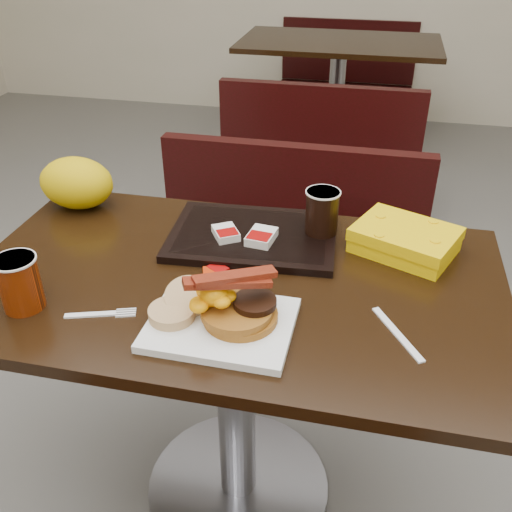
% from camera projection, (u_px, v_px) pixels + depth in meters
% --- Properties ---
extents(floor, '(6.00, 7.00, 0.01)m').
position_uv_depth(floor, '(238.00, 489.00, 1.67)').
color(floor, slate).
rests_on(floor, ground).
extents(table_near, '(1.20, 0.70, 0.75)m').
position_uv_depth(table_near, '(236.00, 397.00, 1.48)').
color(table_near, black).
rests_on(table_near, floor).
extents(bench_near_n, '(1.00, 0.46, 0.72)m').
position_uv_depth(bench_near_n, '(283.00, 261.00, 2.06)').
color(bench_near_n, black).
rests_on(bench_near_n, floor).
extents(table_far, '(1.20, 0.70, 0.75)m').
position_uv_depth(table_far, '(336.00, 102.00, 3.63)').
color(table_far, black).
rests_on(table_far, floor).
extents(bench_far_s, '(1.00, 0.46, 0.72)m').
position_uv_depth(bench_far_s, '(322.00, 143.00, 3.06)').
color(bench_far_s, black).
rests_on(bench_far_s, floor).
extents(bench_far_n, '(1.00, 0.46, 0.72)m').
position_uv_depth(bench_far_n, '(345.00, 76.00, 4.22)').
color(bench_far_n, black).
rests_on(bench_far_n, floor).
extents(platter, '(0.29, 0.22, 0.02)m').
position_uv_depth(platter, '(221.00, 325.00, 1.12)').
color(platter, white).
rests_on(platter, table_near).
extents(pancake_stack, '(0.16, 0.16, 0.03)m').
position_uv_depth(pancake_stack, '(240.00, 313.00, 1.12)').
color(pancake_stack, '#8D6517').
rests_on(pancake_stack, platter).
extents(sausage_patty, '(0.09, 0.09, 0.01)m').
position_uv_depth(sausage_patty, '(255.00, 302.00, 1.11)').
color(sausage_patty, black).
rests_on(sausage_patty, pancake_stack).
extents(scrambled_eggs, '(0.11, 0.10, 0.05)m').
position_uv_depth(scrambled_eggs, '(214.00, 295.00, 1.10)').
color(scrambled_eggs, '#FFBB05').
rests_on(scrambled_eggs, pancake_stack).
extents(bacon_strips, '(0.19, 0.14, 0.01)m').
position_uv_depth(bacon_strips, '(228.00, 281.00, 1.08)').
color(bacon_strips, '#420A04').
rests_on(bacon_strips, scrambled_eggs).
extents(muffin_bottom, '(0.12, 0.12, 0.02)m').
position_uv_depth(muffin_bottom, '(172.00, 313.00, 1.12)').
color(muffin_bottom, tan).
rests_on(muffin_bottom, platter).
extents(muffin_top, '(0.10, 0.10, 0.05)m').
position_uv_depth(muffin_top, '(188.00, 297.00, 1.15)').
color(muffin_top, tan).
rests_on(muffin_top, platter).
extents(coffee_cup_near, '(0.11, 0.11, 0.12)m').
position_uv_depth(coffee_cup_near, '(20.00, 283.00, 1.16)').
color(coffee_cup_near, '#942905').
rests_on(coffee_cup_near, table_near).
extents(fork, '(0.14, 0.07, 0.00)m').
position_uv_depth(fork, '(90.00, 315.00, 1.16)').
color(fork, white).
rests_on(fork, table_near).
extents(knife, '(0.10, 0.15, 0.00)m').
position_uv_depth(knife, '(397.00, 334.00, 1.11)').
color(knife, white).
rests_on(knife, table_near).
extents(condiment_syrup, '(0.05, 0.04, 0.01)m').
position_uv_depth(condiment_syrup, '(212.00, 271.00, 1.29)').
color(condiment_syrup, '#BB2908').
rests_on(condiment_syrup, table_near).
extents(condiment_ketchup, '(0.05, 0.05, 0.01)m').
position_uv_depth(condiment_ketchup, '(218.00, 269.00, 1.30)').
color(condiment_ketchup, '#8C0504').
rests_on(condiment_ketchup, table_near).
extents(tray, '(0.42, 0.31, 0.02)m').
position_uv_depth(tray, '(253.00, 236.00, 1.42)').
color(tray, black).
rests_on(tray, table_near).
extents(hashbrown_sleeve_left, '(0.08, 0.09, 0.02)m').
position_uv_depth(hashbrown_sleeve_left, '(226.00, 233.00, 1.39)').
color(hashbrown_sleeve_left, silver).
rests_on(hashbrown_sleeve_left, tray).
extents(hashbrown_sleeve_right, '(0.07, 0.09, 0.02)m').
position_uv_depth(hashbrown_sleeve_right, '(261.00, 237.00, 1.37)').
color(hashbrown_sleeve_right, silver).
rests_on(hashbrown_sleeve_right, tray).
extents(coffee_cup_far, '(0.10, 0.10, 0.11)m').
position_uv_depth(coffee_cup_far, '(322.00, 212.00, 1.39)').
color(coffee_cup_far, black).
rests_on(coffee_cup_far, tray).
extents(clamshell, '(0.28, 0.25, 0.06)m').
position_uv_depth(clamshell, '(405.00, 240.00, 1.36)').
color(clamshell, '#F3C004').
rests_on(clamshell, table_near).
extents(paper_bag, '(0.22, 0.18, 0.14)m').
position_uv_depth(paper_bag, '(77.00, 183.00, 1.54)').
color(paper_bag, '#DAA907').
rests_on(paper_bag, table_near).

